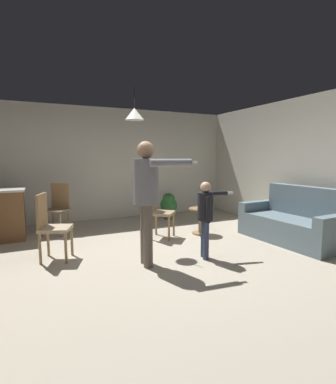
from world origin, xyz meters
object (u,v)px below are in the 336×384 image
dining_chair_centre_back (58,206)px  spare_remote_on_table (199,207)px  couch_floral (292,223)px  side_table_by_couch (200,218)px  dining_chair_by_counter (158,209)px  person_child (206,211)px  potted_plant_corner (169,205)px  person_adult (147,190)px  dining_chair_near_wall (50,224)px

dining_chair_centre_back → spare_remote_on_table: (2.56, -1.20, -0.01)m
couch_floral → side_table_by_couch: size_ratio=3.56×
spare_remote_on_table → dining_chair_by_counter: bearing=175.0°
person_child → potted_plant_corner: person_child is taller
person_child → dining_chair_centre_back: (-1.91, 2.47, -0.18)m
person_adult → dining_chair_near_wall: (-1.23, 0.79, -0.54)m
person_adult → potted_plant_corner: bearing=154.9°
couch_floral → dining_chair_by_counter: same height
dining_chair_by_counter → spare_remote_on_table: bearing=124.9°
couch_floral → dining_chair_near_wall: size_ratio=1.85×
spare_remote_on_table → dining_chair_centre_back: bearing=154.8°
side_table_by_couch → dining_chair_centre_back: size_ratio=0.52×
dining_chair_centre_back → potted_plant_corner: size_ratio=1.56×
person_adult → spare_remote_on_table: bearing=132.3°
couch_floral → side_table_by_couch: (-1.27, 1.13, -0.00)m
dining_chair_centre_back → couch_floral: bearing=-179.0°
side_table_by_couch → dining_chair_by_counter: dining_chair_by_counter is taller
side_table_by_couch → spare_remote_on_table: spare_remote_on_table is taller
side_table_by_couch → person_adult: 2.05m
potted_plant_corner → dining_chair_near_wall: bearing=-146.5°
person_child → spare_remote_on_table: person_child is taller
couch_floral → dining_chair_centre_back: size_ratio=1.85×
dining_chair_by_counter → dining_chair_centre_back: same height
dining_chair_near_wall → spare_remote_on_table: 2.80m
side_table_by_couch → dining_chair_by_counter: size_ratio=0.52×
side_table_by_couch → dining_chair_by_counter: bearing=172.2°
dining_chair_centre_back → person_adult: bearing=146.1°
person_child → dining_chair_near_wall: 2.32m
couch_floral → spare_remote_on_table: bearing=43.5°
person_child → person_adult: bearing=-83.2°
potted_plant_corner → person_adult: bearing=-120.6°
person_adult → dining_chair_centre_back: person_adult is taller
dining_chair_by_counter → potted_plant_corner: size_ratio=1.56×
couch_floral → potted_plant_corner: couch_floral is taller
side_table_by_couch → dining_chair_near_wall: size_ratio=0.52×
person_adult → dining_chair_centre_back: size_ratio=1.75×
dining_chair_near_wall → potted_plant_corner: dining_chair_near_wall is taller
dining_chair_near_wall → potted_plant_corner: 3.36m
person_adult → person_child: bearing=88.3°
dining_chair_centre_back → potted_plant_corner: (2.58, 0.28, -0.19)m
dining_chair_near_wall → side_table_by_couch: bearing=116.5°
person_child → dining_chair_centre_back: person_child is taller
dining_chair_centre_back → potted_plant_corner: bearing=-140.8°
person_adult → potted_plant_corner: person_adult is taller
couch_floral → person_adult: bearing=86.1°
dining_chair_near_wall → dining_chair_centre_back: bearing=-168.0°
person_adult → spare_remote_on_table: size_ratio=13.45×
spare_remote_on_table → person_child: bearing=-117.1°
dining_chair_near_wall → spare_remote_on_table: size_ratio=7.69×
dining_chair_by_counter → potted_plant_corner: bearing=-171.8°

